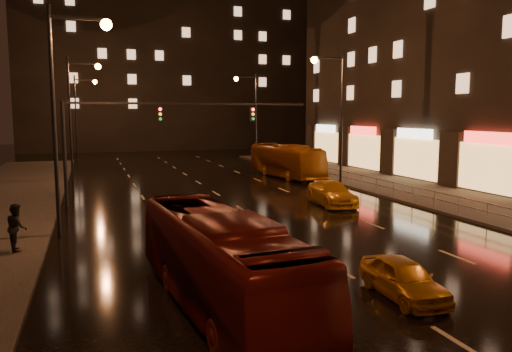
{
  "coord_description": "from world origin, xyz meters",
  "views": [
    {
      "loc": [
        -8.19,
        -11.18,
        5.42
      ],
      "look_at": [
        -0.68,
        11.28,
        2.5
      ],
      "focal_mm": 35.0,
      "sensor_mm": 36.0,
      "label": 1
    }
  ],
  "objects_px": {
    "taxi_near": "(403,278)",
    "taxi_far": "(332,193)",
    "bus_red": "(220,261)",
    "pedestrian_b": "(17,227)",
    "bus_curb": "(286,161)"
  },
  "relations": [
    {
      "from": "bus_red",
      "to": "pedestrian_b",
      "type": "xyz_separation_m",
      "value": [
        -6.15,
        7.77,
        -0.28
      ]
    },
    {
      "from": "taxi_far",
      "to": "pedestrian_b",
      "type": "xyz_separation_m",
      "value": [
        -16.62,
        -5.91,
        0.38
      ]
    },
    {
      "from": "taxi_near",
      "to": "taxi_far",
      "type": "relative_size",
      "value": 0.72
    },
    {
      "from": "bus_curb",
      "to": "taxi_near",
      "type": "distance_m",
      "value": 28.99
    },
    {
      "from": "bus_red",
      "to": "taxi_near",
      "type": "relative_size",
      "value": 2.79
    },
    {
      "from": "bus_red",
      "to": "pedestrian_b",
      "type": "height_order",
      "value": "bus_red"
    },
    {
      "from": "bus_red",
      "to": "taxi_far",
      "type": "height_order",
      "value": "bus_red"
    },
    {
      "from": "bus_red",
      "to": "taxi_far",
      "type": "relative_size",
      "value": 2.02
    },
    {
      "from": "bus_red",
      "to": "bus_curb",
      "type": "distance_m",
      "value": 29.89
    },
    {
      "from": "taxi_near",
      "to": "pedestrian_b",
      "type": "distance_m",
      "value": 14.47
    },
    {
      "from": "taxi_near",
      "to": "taxi_far",
      "type": "bearing_deg",
      "value": 73.83
    },
    {
      "from": "bus_red",
      "to": "taxi_near",
      "type": "distance_m",
      "value": 5.49
    },
    {
      "from": "taxi_far",
      "to": "pedestrian_b",
      "type": "relative_size",
      "value": 2.6
    },
    {
      "from": "taxi_near",
      "to": "pedestrian_b",
      "type": "xyz_separation_m",
      "value": [
        -11.5,
        8.77,
        0.48
      ]
    },
    {
      "from": "pedestrian_b",
      "to": "taxi_far",
      "type": "bearing_deg",
      "value": -82.46
    }
  ]
}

